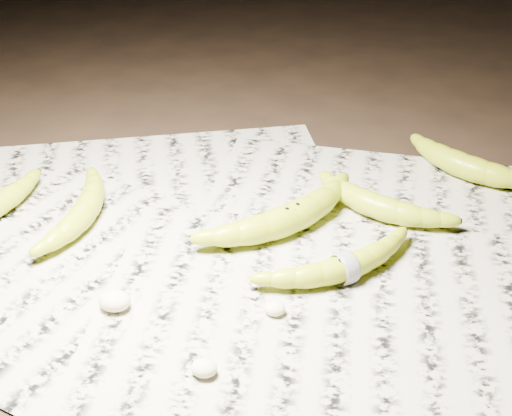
% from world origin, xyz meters
% --- Properties ---
extents(ground, '(3.00, 3.00, 0.00)m').
position_xyz_m(ground, '(0.00, 0.00, 0.00)').
color(ground, black).
rests_on(ground, ground).
extents(newspaper_patch, '(0.90, 0.70, 0.01)m').
position_xyz_m(newspaper_patch, '(-0.01, -0.02, 0.00)').
color(newspaper_patch, '#A8A390').
rests_on(newspaper_patch, ground).
extents(banana_left_b, '(0.06, 0.18, 0.03)m').
position_xyz_m(banana_left_b, '(-0.24, 0.02, 0.03)').
color(banana_left_b, '#9DBA17').
rests_on(banana_left_b, newspaper_patch).
extents(banana_center, '(0.20, 0.21, 0.04)m').
position_xyz_m(banana_center, '(0.04, 0.05, 0.03)').
color(banana_center, '#9DBA17').
rests_on(banana_center, newspaper_patch).
extents(banana_taped, '(0.18, 0.16, 0.03)m').
position_xyz_m(banana_taped, '(0.12, -0.04, 0.02)').
color(banana_taped, '#9DBA17').
rests_on(banana_taped, newspaper_patch).
extents(banana_upper_a, '(0.19, 0.13, 0.04)m').
position_xyz_m(banana_upper_a, '(0.14, 0.11, 0.03)').
color(banana_upper_a, '#9DBA17').
rests_on(banana_upper_a, newspaper_patch).
extents(banana_upper_b, '(0.19, 0.14, 0.04)m').
position_xyz_m(banana_upper_b, '(0.27, 0.24, 0.03)').
color(banana_upper_b, '#9DBA17').
rests_on(banana_upper_b, newspaper_patch).
extents(measuring_tape, '(0.03, 0.03, 0.04)m').
position_xyz_m(measuring_tape, '(0.12, -0.04, 0.02)').
color(measuring_tape, white).
rests_on(measuring_tape, newspaper_patch).
extents(flesh_chunk_a, '(0.04, 0.03, 0.02)m').
position_xyz_m(flesh_chunk_a, '(-0.14, -0.14, 0.02)').
color(flesh_chunk_a, beige).
rests_on(flesh_chunk_a, newspaper_patch).
extents(flesh_chunk_b, '(0.03, 0.02, 0.02)m').
position_xyz_m(flesh_chunk_b, '(-0.01, -0.22, 0.02)').
color(flesh_chunk_b, beige).
rests_on(flesh_chunk_b, newspaper_patch).
extents(flesh_chunk_c, '(0.02, 0.02, 0.01)m').
position_xyz_m(flesh_chunk_c, '(0.04, -0.11, 0.02)').
color(flesh_chunk_c, beige).
rests_on(flesh_chunk_c, newspaper_patch).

